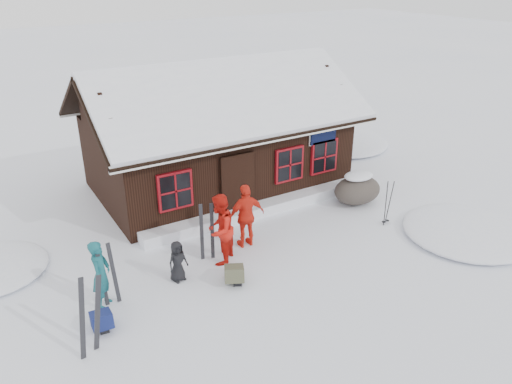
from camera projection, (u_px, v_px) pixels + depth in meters
ground at (253, 261)px, 13.23m from camera, size 120.00×120.00×0.00m
mountain_hut at (216, 142)px, 17.15m from camera, size 8.90×6.09×4.42m
snow_drift at (257, 209)px, 15.61m from camera, size 7.60×0.60×0.35m
snow_mounds at (268, 218)px, 15.45m from camera, size 20.60×13.20×0.48m
skier_teal at (101, 274)px, 11.16m from camera, size 0.67×0.73×1.68m
skier_orange_left at (220, 229)px, 12.80m from camera, size 1.17×1.17×1.92m
skier_orange_right at (246, 216)px, 13.59m from camera, size 1.10×0.51×1.83m
skier_crouched at (178, 261)px, 12.20m from camera, size 0.59×0.46×1.08m
boulder at (357, 189)px, 16.24m from camera, size 1.63×1.22×0.95m
ski_pair_left at (90, 317)px, 9.77m from camera, size 0.65×0.18×1.83m
ski_pair_mid at (108, 276)px, 11.24m from camera, size 0.44×0.09×1.63m
ski_pair_right at (207, 233)px, 13.00m from camera, size 0.37×0.15×1.68m
ski_poles at (388, 203)px, 14.83m from camera, size 0.26×0.13×1.43m
backpack_blue at (102, 323)px, 10.70m from camera, size 0.48×0.61×0.32m
backpack_olive at (234, 276)px, 12.27m from camera, size 0.70×0.77×0.34m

